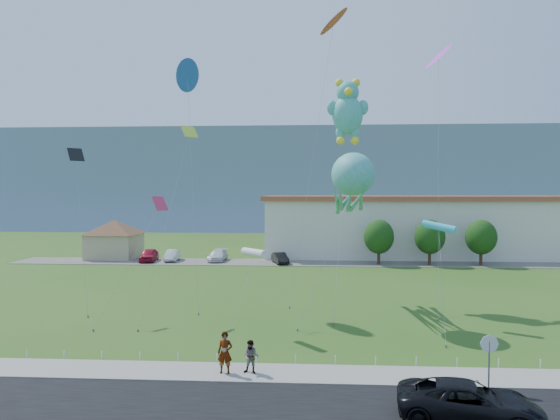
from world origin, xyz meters
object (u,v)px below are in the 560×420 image
Objects in this scene: pedestrian_right at (251,357)px; octopus_kite at (352,183)px; stop_sign at (489,349)px; teddy_bear_kite at (348,110)px; parked_car_black at (280,258)px; warehouse at (486,226)px; parked_car_red at (149,255)px; parked_car_silver at (172,255)px; parked_car_white at (218,255)px; pedestrian_left at (225,353)px; suv at (469,402)px; pavilion at (114,235)px.

octopus_kite reaches higher than pedestrian_right.
teddy_bear_kite reaches higher than stop_sign.
warehouse is at bearing 1.99° from parked_car_black.
parked_car_black is at bearing -9.61° from parked_car_red.
parked_car_silver is 0.87× the size of parked_car_white.
stop_sign is 44.53m from parked_car_white.
octopus_kite is (-21.37, -35.11, 5.18)m from warehouse.
parked_car_white is (-7.53, 38.85, -0.32)m from pedestrian_left.
pedestrian_right is at bearing -115.78° from octopus_kite.
parked_car_black is at bearing 100.31° from pedestrian_right.
parked_car_red is 33.70m from teddy_bear_kite.
warehouse is at bearing 53.41° from teddy_bear_kite.
suv is 0.46× the size of octopus_kite.
parked_car_red is 8.61m from parked_car_white.
teddy_bear_kite reaches higher than octopus_kite.
suv is 0.29× the size of teddy_bear_kite.
pavilion is 14.50m from parked_car_white.
parked_car_black is (-9.56, 41.42, -0.08)m from suv.
pavilion is 46.39m from pedestrian_left.
pedestrian_left is 0.41× the size of parked_car_white.
suv is at bearing -66.13° from parked_car_white.
pavilion is 22.58m from parked_car_black.
parked_car_black is (16.52, -0.90, -0.14)m from parked_car_red.
parked_car_silver is (-41.58, -8.46, -3.38)m from warehouse.
pavilion is 53.90m from stop_sign.
suv is at bearing -65.76° from parked_car_silver.
parked_car_black is at bearing 104.46° from octopus_kite.
parked_car_red is (-16.10, 37.98, -0.23)m from pedestrian_left.
pavilion is 0.51× the size of teddy_bear_kite.
pedestrian_right is 0.14× the size of octopus_kite.
stop_sign is at bearing -62.01° from parked_car_silver.
parked_car_red is 35.85m from octopus_kite.
pedestrian_left is 0.17× the size of octopus_kite.
warehouse reaches higher than pavilion.
octopus_kite is at bearing -91.55° from teddy_bear_kite.
warehouse is at bearing 7.23° from parked_car_silver.
teddy_bear_kite reaches higher than pedestrian_left.
parked_car_white is (14.17, -2.10, -2.26)m from pavilion.
pedestrian_left is at bearing -62.09° from pavilion.
parked_car_silver is (-23.27, 42.84, -0.05)m from suv.
pavilion is at bearing 120.26° from pedestrian_left.
pedestrian_right reaches higher than parked_car_black.
pavilion is at bearing 141.97° from teddy_bear_kite.
warehouse reaches higher than parked_car_red.
parked_car_silver is at bearing 3.80° from parked_car_red.
warehouse is at bearing 71.10° from stop_sign.
parked_car_black is (-0.81, 37.03, -0.17)m from pedestrian_right.
pavilion is 55.32m from suv.
parked_car_silver is 1.06× the size of parked_car_black.
pavilion is at bearing -173.16° from warehouse.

